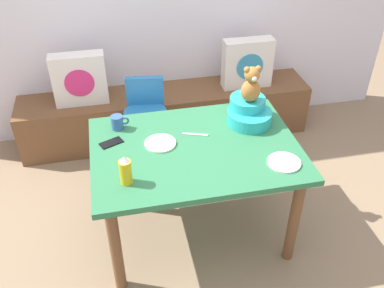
{
  "coord_description": "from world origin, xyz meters",
  "views": [
    {
      "loc": [
        -0.46,
        -2.09,
        2.33
      ],
      "look_at": [
        0.0,
        0.1,
        0.69
      ],
      "focal_mm": 39.8,
      "sensor_mm": 36.0,
      "label": 1
    }
  ],
  "objects": [
    {
      "name": "teddy_bear",
      "position": [
        0.41,
        0.21,
        1.02
      ],
      "size": [
        0.13,
        0.12,
        0.25
      ],
      "color": "#AA6B31",
      "rests_on": "infant_seat_teal"
    },
    {
      "name": "cell_phone",
      "position": [
        -0.51,
        0.15,
        0.74
      ],
      "size": [
        0.16,
        0.12,
        0.01
      ],
      "primitive_type": "cube",
      "rotation": [
        0.0,
        0.0,
        1.98
      ],
      "color": "black",
      "rests_on": "dining_table"
    },
    {
      "name": "pillow_floral_left",
      "position": [
        -0.72,
        1.2,
        0.68
      ],
      "size": [
        0.44,
        0.15,
        0.44
      ],
      "color": "white",
      "rests_on": "window_bench"
    },
    {
      "name": "table_fork",
      "position": [
        0.03,
        0.13,
        0.74
      ],
      "size": [
        0.17,
        0.07,
        0.01
      ],
      "primitive_type": "cube",
      "rotation": [
        0.0,
        0.0,
        1.24
      ],
      "color": "silver",
      "rests_on": "dining_table"
    },
    {
      "name": "window_bench",
      "position": [
        0.0,
        1.22,
        0.23
      ],
      "size": [
        2.6,
        0.44,
        0.46
      ],
      "primitive_type": "cube",
      "color": "brown",
      "rests_on": "ground_plane"
    },
    {
      "name": "ground_plane",
      "position": [
        0.0,
        0.0,
        0.0
      ],
      "size": [
        8.0,
        8.0,
        0.0
      ],
      "primitive_type": "plane",
      "color": "#8C7256"
    },
    {
      "name": "pillow_floral_right",
      "position": [
        0.73,
        1.2,
        0.68
      ],
      "size": [
        0.44,
        0.15,
        0.44
      ],
      "color": "white",
      "rests_on": "window_bench"
    },
    {
      "name": "coffee_mug",
      "position": [
        -0.46,
        0.31,
        0.79
      ],
      "size": [
        0.12,
        0.08,
        0.09
      ],
      "color": "#335999",
      "rests_on": "dining_table"
    },
    {
      "name": "dining_table",
      "position": [
        0.0,
        0.0,
        0.64
      ],
      "size": [
        1.3,
        0.93,
        0.74
      ],
      "color": "#2D7247",
      "rests_on": "ground_plane"
    },
    {
      "name": "highchair",
      "position": [
        -0.23,
        0.78,
        0.52
      ],
      "size": [
        0.36,
        0.49,
        0.79
      ],
      "color": "#2672B2",
      "rests_on": "ground_plane"
    },
    {
      "name": "ketchup_bottle",
      "position": [
        -0.45,
        -0.25,
        0.83
      ],
      "size": [
        0.07,
        0.07,
        0.18
      ],
      "color": "gold",
      "rests_on": "dining_table"
    },
    {
      "name": "dinner_plate_far",
      "position": [
        0.48,
        -0.27,
        0.75
      ],
      "size": [
        0.2,
        0.2,
        0.01
      ],
      "primitive_type": "cylinder",
      "color": "white",
      "rests_on": "dining_table"
    },
    {
      "name": "dinner_plate_near",
      "position": [
        -0.21,
        0.07,
        0.75
      ],
      "size": [
        0.2,
        0.2,
        0.01
      ],
      "primitive_type": "cylinder",
      "color": "white",
      "rests_on": "dining_table"
    },
    {
      "name": "infant_seat_teal",
      "position": [
        0.41,
        0.21,
        0.81
      ],
      "size": [
        0.3,
        0.33,
        0.16
      ],
      "color": "#25A8AB",
      "rests_on": "dining_table"
    }
  ]
}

